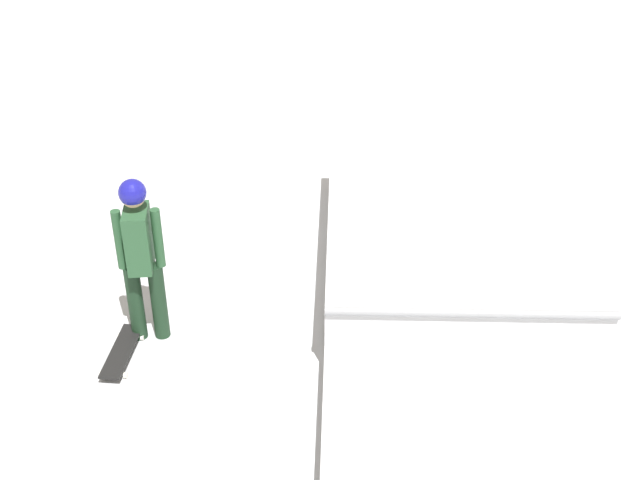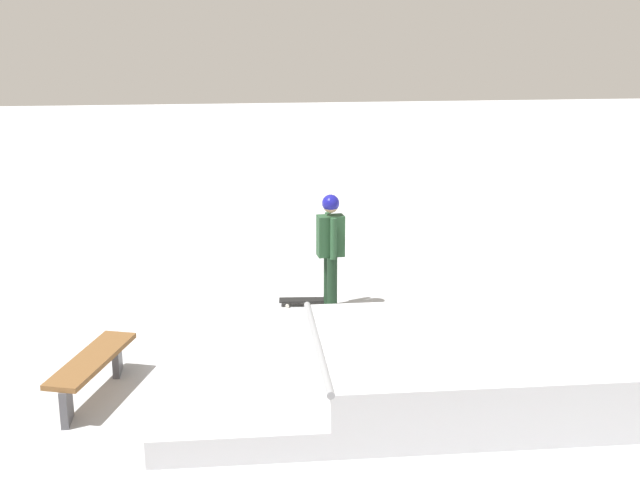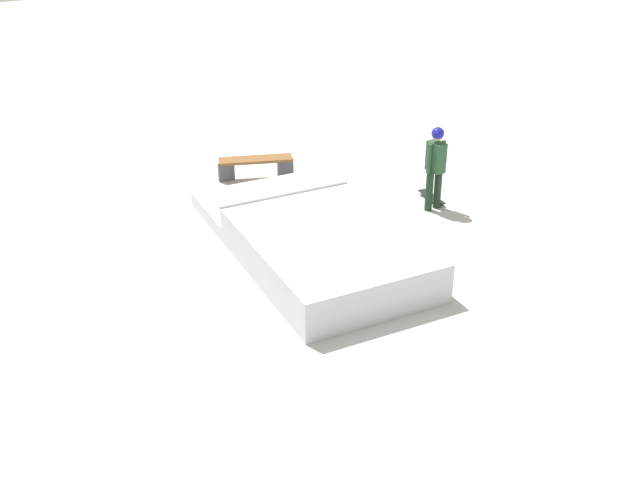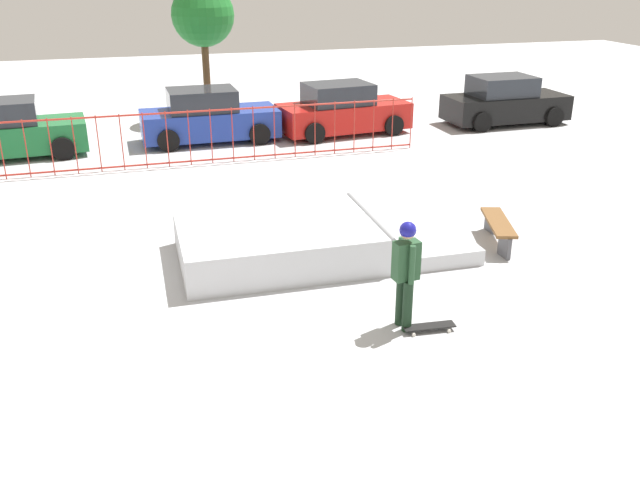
{
  "view_description": "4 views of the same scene",
  "coord_description": "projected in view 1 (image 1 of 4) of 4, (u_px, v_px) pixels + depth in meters",
  "views": [
    {
      "loc": [
        8.26,
        -1.1,
        5.05
      ],
      "look_at": [
        1.52,
        -1.23,
        0.9
      ],
      "focal_mm": 46.11,
      "sensor_mm": 36.0,
      "label": 1
    },
    {
      "loc": [
        3.34,
        8.91,
        4.35
      ],
      "look_at": [
        2.03,
        -3.11,
        1.0
      ],
      "focal_mm": 48.1,
      "sensor_mm": 36.0,
      "label": 2
    },
    {
      "loc": [
        -9.36,
        5.33,
        6.5
      ],
      "look_at": [
        0.67,
        0.27,
        0.6
      ],
      "focal_mm": 42.16,
      "sensor_mm": 36.0,
      "label": 3
    },
    {
      "loc": [
        -1.83,
        -11.39,
        5.25
      ],
      "look_at": [
        1.03,
        -1.27,
        0.9
      ],
      "focal_mm": 38.51,
      "sensor_mm": 36.0,
      "label": 4
    }
  ],
  "objects": [
    {
      "name": "skate_ramp",
      "position": [
        452.0,
        267.0,
        8.57
      ],
      "size": [
        5.42,
        2.63,
        0.74
      ],
      "rotation": [
        0.0,
        0.0,
        -0.01
      ],
      "color": "silver",
      "rests_on": "ground"
    },
    {
      "name": "skateboard",
      "position": [
        122.0,
        351.0,
        7.77
      ],
      "size": [
        0.81,
        0.3,
        0.09
      ],
      "rotation": [
        0.0,
        0.0,
        3.07
      ],
      "color": "black",
      "rests_on": "ground"
    },
    {
      "name": "ground_plane",
      "position": [
        427.0,
        238.0,
        9.66
      ],
      "size": [
        60.0,
        60.0,
        0.0
      ],
      "primitive_type": "plane",
      "color": "#B7BABF"
    },
    {
      "name": "skater",
      "position": [
        140.0,
        249.0,
        7.57
      ],
      "size": [
        0.4,
        0.44,
        1.73
      ],
      "rotation": [
        0.0,
        0.0,
        3.25
      ],
      "color": "black",
      "rests_on": "ground"
    }
  ]
}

